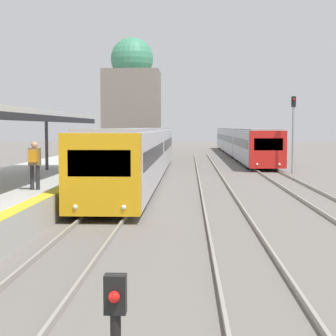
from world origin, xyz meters
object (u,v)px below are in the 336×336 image
object	(u,v)px
train_far	(239,140)
signal_mast_far	(293,125)
train_near	(142,151)
person_on_platform	(34,161)

from	to	relation	value
train_far	signal_mast_far	distance (m)	23.69
train_far	train_near	bearing A→B (deg)	-106.92
person_on_platform	train_near	bearing A→B (deg)	80.65
person_on_platform	train_near	size ratio (longest dim) A/B	0.05
person_on_platform	signal_mast_far	bearing A→B (deg)	56.76
train_far	signal_mast_far	world-z (taller)	signal_mast_far
train_near	person_on_platform	bearing A→B (deg)	-99.35
train_far	person_on_platform	bearing A→B (deg)	-104.28
person_on_platform	train_far	xyz separation A→B (m)	(10.77, 42.30, -0.27)
person_on_platform	train_far	bearing A→B (deg)	75.72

